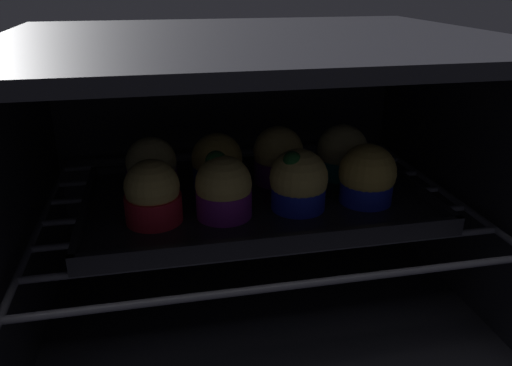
% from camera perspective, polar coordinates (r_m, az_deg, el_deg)
% --- Properties ---
extents(oven_cavity, '(0.59, 0.47, 0.37)m').
position_cam_1_polar(oven_cavity, '(0.69, -0.87, 1.51)').
color(oven_cavity, black).
rests_on(oven_cavity, ground).
extents(oven_rack, '(0.55, 0.42, 0.01)m').
position_cam_1_polar(oven_rack, '(0.66, -0.16, -2.53)').
color(oven_rack, '#51515B').
rests_on(oven_rack, oven_cavity).
extents(baking_tray, '(0.43, 0.26, 0.02)m').
position_cam_1_polar(baking_tray, '(0.65, 0.00, -2.00)').
color(baking_tray, black).
rests_on(baking_tray, oven_rack).
extents(muffin_row0_col0, '(0.07, 0.07, 0.08)m').
position_cam_1_polar(muffin_row0_col0, '(0.58, -11.77, -1.28)').
color(muffin_row0_col0, red).
rests_on(muffin_row0_col0, baking_tray).
extents(muffin_row0_col1, '(0.07, 0.07, 0.08)m').
position_cam_1_polar(muffin_row0_col1, '(0.59, -3.76, -0.69)').
color(muffin_row0_col1, '#7A238C').
rests_on(muffin_row0_col1, baking_tray).
extents(muffin_row0_col2, '(0.07, 0.07, 0.08)m').
position_cam_1_polar(muffin_row0_col2, '(0.61, 4.89, 0.06)').
color(muffin_row0_col2, '#1928B7').
rests_on(muffin_row0_col2, baking_tray).
extents(muffin_row0_col3, '(0.07, 0.07, 0.08)m').
position_cam_1_polar(muffin_row0_col3, '(0.64, 12.60, 0.68)').
color(muffin_row0_col3, '#1928B7').
rests_on(muffin_row0_col3, baking_tray).
extents(muffin_row1_col0, '(0.07, 0.07, 0.08)m').
position_cam_1_polar(muffin_row1_col0, '(0.66, -11.86, 1.69)').
color(muffin_row1_col0, '#7A238C').
rests_on(muffin_row1_col0, baking_tray).
extents(muffin_row1_col1, '(0.07, 0.07, 0.07)m').
position_cam_1_polar(muffin_row1_col1, '(0.67, -4.48, 2.24)').
color(muffin_row1_col1, '#1928B7').
rests_on(muffin_row1_col1, baking_tray).
extents(muffin_row1_col2, '(0.07, 0.07, 0.08)m').
position_cam_1_polar(muffin_row1_col2, '(0.68, 2.55, 2.99)').
color(muffin_row1_col2, '#7A238C').
rests_on(muffin_row1_col2, baking_tray).
extents(muffin_row1_col3, '(0.07, 0.07, 0.08)m').
position_cam_1_polar(muffin_row1_col3, '(0.71, 9.83, 3.31)').
color(muffin_row1_col3, '#0C8C84').
rests_on(muffin_row1_col3, baking_tray).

